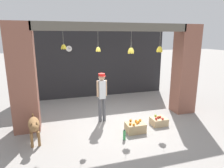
{
  "coord_description": "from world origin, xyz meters",
  "views": [
    {
      "loc": [
        -1.82,
        -5.62,
        2.7
      ],
      "look_at": [
        0.0,
        0.46,
        1.17
      ],
      "focal_mm": 32.0,
      "sensor_mm": 36.0,
      "label": 1
    }
  ],
  "objects_px": {
    "dog": "(34,125)",
    "shopkeeper": "(102,94)",
    "water_bottle": "(124,135)",
    "wall_clock": "(69,49)",
    "fruit_crate_apples": "(159,121)",
    "fruit_crate_oranges": "(135,127)"
  },
  "relations": [
    {
      "from": "dog",
      "to": "shopkeeper",
      "type": "bearing_deg",
      "value": 104.82
    },
    {
      "from": "shopkeeper",
      "to": "water_bottle",
      "type": "height_order",
      "value": "shopkeeper"
    },
    {
      "from": "wall_clock",
      "to": "dog",
      "type": "bearing_deg",
      "value": -109.37
    },
    {
      "from": "fruit_crate_oranges",
      "to": "water_bottle",
      "type": "distance_m",
      "value": 0.56
    },
    {
      "from": "fruit_crate_oranges",
      "to": "fruit_crate_apples",
      "type": "height_order",
      "value": "fruit_crate_oranges"
    },
    {
      "from": "dog",
      "to": "shopkeeper",
      "type": "distance_m",
      "value": 2.19
    },
    {
      "from": "dog",
      "to": "shopkeeper",
      "type": "height_order",
      "value": "shopkeeper"
    },
    {
      "from": "shopkeeper",
      "to": "water_bottle",
      "type": "distance_m",
      "value": 1.57
    },
    {
      "from": "wall_clock",
      "to": "shopkeeper",
      "type": "bearing_deg",
      "value": -75.36
    },
    {
      "from": "dog",
      "to": "wall_clock",
      "type": "xyz_separation_m",
      "value": [
        1.26,
        3.59,
        1.69
      ]
    },
    {
      "from": "fruit_crate_oranges",
      "to": "wall_clock",
      "type": "distance_m",
      "value": 4.54
    },
    {
      "from": "dog",
      "to": "water_bottle",
      "type": "height_order",
      "value": "dog"
    },
    {
      "from": "fruit_crate_oranges",
      "to": "dog",
      "type": "bearing_deg",
      "value": 175.9
    },
    {
      "from": "dog",
      "to": "wall_clock",
      "type": "relative_size",
      "value": 3.82
    },
    {
      "from": "water_bottle",
      "to": "dog",
      "type": "bearing_deg",
      "value": 166.97
    },
    {
      "from": "dog",
      "to": "fruit_crate_oranges",
      "type": "height_order",
      "value": "dog"
    },
    {
      "from": "shopkeeper",
      "to": "wall_clock",
      "type": "distance_m",
      "value": 3.14
    },
    {
      "from": "shopkeeper",
      "to": "fruit_crate_oranges",
      "type": "bearing_deg",
      "value": 120.1
    },
    {
      "from": "fruit_crate_apples",
      "to": "wall_clock",
      "type": "xyz_separation_m",
      "value": [
        -2.35,
        3.56,
        2.06
      ]
    },
    {
      "from": "water_bottle",
      "to": "wall_clock",
      "type": "distance_m",
      "value": 4.7
    },
    {
      "from": "shopkeeper",
      "to": "fruit_crate_apples",
      "type": "xyz_separation_m",
      "value": [
        1.62,
        -0.77,
        -0.8
      ]
    },
    {
      "from": "shopkeeper",
      "to": "wall_clock",
      "type": "height_order",
      "value": "wall_clock"
    }
  ]
}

